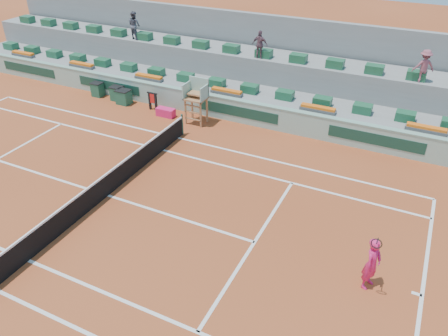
# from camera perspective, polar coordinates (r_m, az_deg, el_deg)

# --- Properties ---
(ground) EXTENTS (90.00, 90.00, 0.00)m
(ground) POSITION_cam_1_polar(r_m,az_deg,el_deg) (18.25, -14.92, -3.49)
(ground) COLOR brown
(ground) RESTS_ON ground
(seating_tier_lower) EXTENTS (36.00, 4.00, 1.20)m
(seating_tier_lower) POSITION_cam_1_polar(r_m,az_deg,el_deg) (25.84, -0.03, 10.04)
(seating_tier_lower) COLOR gray
(seating_tier_lower) RESTS_ON ground
(seating_tier_upper) EXTENTS (36.00, 2.40, 2.60)m
(seating_tier_upper) POSITION_cam_1_polar(r_m,az_deg,el_deg) (26.94, 1.50, 12.56)
(seating_tier_upper) COLOR gray
(seating_tier_upper) RESTS_ON ground
(stadium_back_wall) EXTENTS (36.00, 0.40, 4.40)m
(stadium_back_wall) POSITION_cam_1_polar(r_m,az_deg,el_deg) (28.06, 2.94, 15.26)
(stadium_back_wall) COLOR gray
(stadium_back_wall) RESTS_ON ground
(player_bag) EXTENTS (1.03, 0.46, 0.46)m
(player_bag) POSITION_cam_1_polar(r_m,az_deg,el_deg) (24.22, -7.62, 7.23)
(player_bag) COLOR #E61E61
(player_bag) RESTS_ON ground
(spectator_left) EXTENTS (0.94, 0.81, 1.68)m
(spectator_left) POSITION_cam_1_polar(r_m,az_deg,el_deg) (29.03, -11.64, 17.80)
(spectator_left) COLOR #4A4A56
(spectator_left) RESTS_ON seating_tier_upper
(spectator_mid) EXTENTS (0.90, 0.39, 1.52)m
(spectator_mid) POSITION_cam_1_polar(r_m,az_deg,el_deg) (24.85, 4.72, 15.77)
(spectator_mid) COLOR #6C4852
(spectator_mid) RESTS_ON seating_tier_upper
(spectator_right) EXTENTS (1.17, 0.96, 1.57)m
(spectator_right) POSITION_cam_1_polar(r_m,az_deg,el_deg) (23.36, 24.65, 12.02)
(spectator_right) COLOR #8E4753
(spectator_right) RESTS_ON seating_tier_upper
(court_lines) EXTENTS (23.89, 11.09, 0.01)m
(court_lines) POSITION_cam_1_polar(r_m,az_deg,el_deg) (18.25, -14.92, -3.48)
(court_lines) COLOR silver
(court_lines) RESTS_ON ground
(tennis_net) EXTENTS (0.10, 11.97, 1.10)m
(tennis_net) POSITION_cam_1_polar(r_m,az_deg,el_deg) (17.96, -15.15, -2.13)
(tennis_net) COLOR black
(tennis_net) RESTS_ON ground
(advertising_hoarding) EXTENTS (36.00, 0.34, 1.26)m
(advertising_hoarding) POSITION_cam_1_polar(r_m,az_deg,el_deg) (24.01, -2.30, 8.32)
(advertising_hoarding) COLOR #90B6A5
(advertising_hoarding) RESTS_ON ground
(umpire_chair) EXTENTS (1.10, 0.90, 2.40)m
(umpire_chair) POSITION_cam_1_polar(r_m,az_deg,el_deg) (22.86, -3.59, 9.50)
(umpire_chair) COLOR #9C653B
(umpire_chair) RESTS_ON ground
(seat_row_lower) EXTENTS (32.90, 0.60, 0.44)m
(seat_row_lower) POSITION_cam_1_polar(r_m,az_deg,el_deg) (24.79, -0.96, 11.09)
(seat_row_lower) COLOR #1B5334
(seat_row_lower) RESTS_ON seating_tier_lower
(seat_row_upper) EXTENTS (32.90, 0.60, 0.44)m
(seat_row_upper) POSITION_cam_1_polar(r_m,az_deg,el_deg) (25.95, 0.97, 15.33)
(seat_row_upper) COLOR #1B5334
(seat_row_upper) RESTS_ON seating_tier_upper
(flower_planters) EXTENTS (26.80, 0.36, 0.28)m
(flower_planters) POSITION_cam_1_polar(r_m,az_deg,el_deg) (24.84, -4.95, 10.81)
(flower_planters) COLOR #525252
(flower_planters) RESTS_ON seating_tier_lower
(drink_cooler_a) EXTENTS (0.80, 0.69, 0.84)m
(drink_cooler_a) POSITION_cam_1_polar(r_m,az_deg,el_deg) (26.13, -12.97, 9.05)
(drink_cooler_a) COLOR #194D38
(drink_cooler_a) RESTS_ON ground
(drink_cooler_b) EXTENTS (0.72, 0.62, 0.84)m
(drink_cooler_b) POSITION_cam_1_polar(r_m,az_deg,el_deg) (26.71, -13.79, 9.45)
(drink_cooler_b) COLOR #194D38
(drink_cooler_b) RESTS_ON ground
(drink_cooler_c) EXTENTS (0.66, 0.57, 0.84)m
(drink_cooler_c) POSITION_cam_1_polar(r_m,az_deg,el_deg) (27.60, -16.20, 9.84)
(drink_cooler_c) COLOR #194D38
(drink_cooler_c) RESTS_ON ground
(towel_rack) EXTENTS (0.65, 0.11, 1.03)m
(towel_rack) POSITION_cam_1_polar(r_m,az_deg,el_deg) (24.94, -9.31, 8.78)
(towel_rack) COLOR black
(towel_rack) RESTS_ON ground
(tennis_player) EXTENTS (0.63, 0.95, 2.28)m
(tennis_player) POSITION_cam_1_polar(r_m,az_deg,el_deg) (14.11, 18.77, -11.73)
(tennis_player) COLOR #E61E61
(tennis_player) RESTS_ON ground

